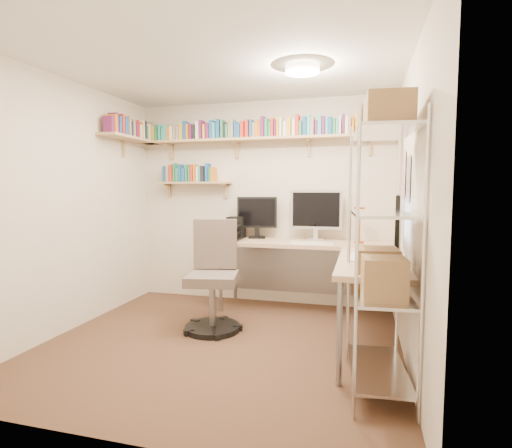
{
  "coord_description": "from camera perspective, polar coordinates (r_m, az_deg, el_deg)",
  "views": [
    {
      "loc": [
        1.23,
        -3.35,
        1.42
      ],
      "look_at": [
        0.19,
        0.55,
        1.07
      ],
      "focal_mm": 28.0,
      "sensor_mm": 36.0,
      "label": 1
    }
  ],
  "objects": [
    {
      "name": "ground",
      "position": [
        3.84,
        -5.05,
        -16.69
      ],
      "size": [
        3.2,
        3.2,
        0.0
      ],
      "primitive_type": "plane",
      "color": "#422C1C",
      "rests_on": "ground"
    },
    {
      "name": "room_shell",
      "position": [
        3.57,
        -5.17,
        7.05
      ],
      "size": [
        3.24,
        3.04,
        2.52
      ],
      "color": "beige",
      "rests_on": "ground"
    },
    {
      "name": "wall_shelves",
      "position": [
        4.96,
        -4.42,
        12.05
      ],
      "size": [
        3.12,
        1.09,
        0.8
      ],
      "color": "tan",
      "rests_on": "ground"
    },
    {
      "name": "corner_desk",
      "position": [
        4.37,
        7.86,
        -3.11
      ],
      "size": [
        2.17,
        2.12,
        1.41
      ],
      "color": "tan",
      "rests_on": "ground"
    },
    {
      "name": "office_chair",
      "position": [
        4.11,
        -6.13,
        -8.45
      ],
      "size": [
        0.59,
        0.59,
        1.11
      ],
      "rotation": [
        0.0,
        0.0,
        0.21
      ],
      "color": "black",
      "rests_on": "ground"
    },
    {
      "name": "wire_rack",
      "position": [
        2.88,
        17.47,
        0.96
      ],
      "size": [
        0.47,
        0.86,
        2.01
      ],
      "rotation": [
        0.0,
        0.0,
        0.09
      ],
      "color": "silver",
      "rests_on": "ground"
    }
  ]
}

